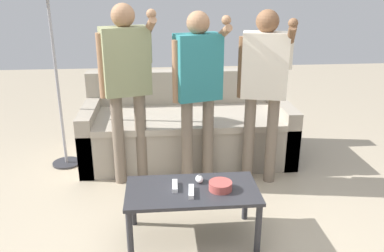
{
  "coord_description": "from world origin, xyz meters",
  "views": [
    {
      "loc": [
        -0.31,
        -2.59,
        1.77
      ],
      "look_at": [
        -0.06,
        0.32,
        0.71
      ],
      "focal_mm": 37.39,
      "sensor_mm": 36.0,
      "label": 1
    }
  ],
  "objects": [
    {
      "name": "game_remote_nunchuk",
      "position": [
        -0.03,
        -0.02,
        0.42
      ],
      "size": [
        0.06,
        0.09,
        0.05
      ],
      "color": "white",
      "rests_on": "coffee_table"
    },
    {
      "name": "player_left",
      "position": [
        -0.58,
        0.82,
        1.01
      ],
      "size": [
        0.51,
        0.32,
        1.6
      ],
      "color": "#756656",
      "rests_on": "ground"
    },
    {
      "name": "player_right",
      "position": [
        0.6,
        0.71,
        0.98
      ],
      "size": [
        0.45,
        0.4,
        1.55
      ],
      "color": "#756656",
      "rests_on": "ground"
    },
    {
      "name": "snack_bowl",
      "position": [
        0.1,
        -0.15,
        0.43
      ],
      "size": [
        0.16,
        0.16,
        0.06
      ],
      "primitive_type": "cylinder",
      "color": "#B24C47",
      "rests_on": "coffee_table"
    },
    {
      "name": "ground_plane",
      "position": [
        0.0,
        0.0,
        0.0
      ],
      "size": [
        12.0,
        12.0,
        0.0
      ],
      "primitive_type": "plane",
      "color": "tan"
    },
    {
      "name": "floor_lamp",
      "position": [
        -1.27,
        1.23,
        1.6
      ],
      "size": [
        0.32,
        0.32,
        1.87
      ],
      "color": "#2D2D33",
      "rests_on": "ground"
    },
    {
      "name": "game_remote_wand_near",
      "position": [
        -0.22,
        -0.09,
        0.41
      ],
      "size": [
        0.04,
        0.15,
        0.03
      ],
      "color": "white",
      "rests_on": "coffee_table"
    },
    {
      "name": "coffee_table",
      "position": [
        -0.09,
        -0.12,
        0.34
      ],
      "size": [
        0.93,
        0.48,
        0.4
      ],
      "color": "#2D2D33",
      "rests_on": "ground"
    },
    {
      "name": "game_remote_wand_far",
      "position": [
        -0.11,
        -0.19,
        0.41
      ],
      "size": [
        0.05,
        0.17,
        0.03
      ],
      "color": "white",
      "rests_on": "coffee_table"
    },
    {
      "name": "couch",
      "position": [
        -0.02,
        1.34,
        0.3
      ],
      "size": [
        2.11,
        0.95,
        0.85
      ],
      "color": "#9E9384",
      "rests_on": "ground"
    },
    {
      "name": "player_center",
      "position": [
        0.03,
        0.72,
        0.97
      ],
      "size": [
        0.49,
        0.3,
        1.54
      ],
      "color": "#756656",
      "rests_on": "ground"
    }
  ]
}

